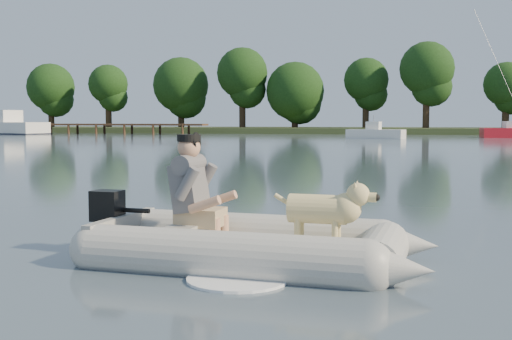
% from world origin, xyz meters
% --- Properties ---
extents(water, '(160.00, 160.00, 0.00)m').
position_xyz_m(water, '(0.00, 0.00, 0.00)').
color(water, slate).
rests_on(water, ground).
extents(shore_bank, '(160.00, 12.00, 0.70)m').
position_xyz_m(shore_bank, '(0.00, 62.00, 0.25)').
color(shore_bank, '#47512D').
rests_on(shore_bank, water).
extents(dock, '(18.00, 2.00, 1.04)m').
position_xyz_m(dock, '(-26.00, 52.00, 0.52)').
color(dock, '#4C331E').
rests_on(dock, water).
extents(treeline, '(71.02, 7.35, 9.27)m').
position_xyz_m(treeline, '(-3.71, 61.11, 5.48)').
color(treeline, '#332316').
rests_on(treeline, shore_bank).
extents(dinghy, '(4.67, 3.19, 1.37)m').
position_xyz_m(dinghy, '(0.33, -0.71, 0.59)').
color(dinghy, '#A5A5A0').
rests_on(dinghy, water).
extents(man, '(0.76, 0.66, 1.07)m').
position_xyz_m(man, '(-0.36, -0.61, 0.77)').
color(man, '#5C5C60').
rests_on(man, dinghy).
extents(dog, '(0.94, 0.39, 0.62)m').
position_xyz_m(dog, '(0.97, -0.70, 0.51)').
color(dog, tan).
rests_on(dog, dinghy).
extents(outboard_motor, '(0.43, 0.32, 0.78)m').
position_xyz_m(outboard_motor, '(-1.32, -0.60, 0.31)').
color(outboard_motor, black).
rests_on(outboard_motor, dinghy).
extents(cabin_cruiser, '(9.63, 5.75, 2.81)m').
position_xyz_m(cabin_cruiser, '(-36.67, 49.47, 1.19)').
color(cabin_cruiser, white).
rests_on(cabin_cruiser, water).
extents(motorboat, '(4.76, 2.74, 1.89)m').
position_xyz_m(motorboat, '(-0.49, 43.20, 0.86)').
color(motorboat, white).
rests_on(motorboat, water).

